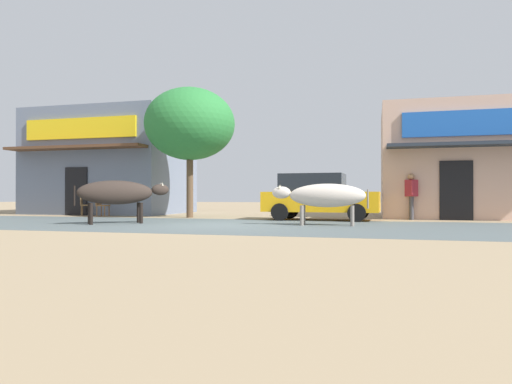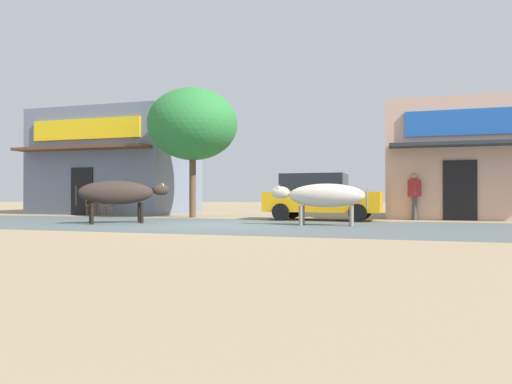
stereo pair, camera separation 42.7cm
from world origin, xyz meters
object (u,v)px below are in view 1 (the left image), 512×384
Objects in this scene: roadside_tree at (190,124)px; cafe_chair_near_tree at (101,204)px; parked_hatchback_car at (319,196)px; cow_near_brown at (118,193)px; pedestrian_by_shop at (411,193)px; cafe_chair_by_doorway at (84,204)px; cow_far_dark at (325,196)px.

roadside_tree reaches higher than cafe_chair_near_tree.
cow_near_brown is at bearing -147.64° from parked_hatchback_car.
cafe_chair_by_doorway is (-13.27, -0.29, -0.46)m from pedestrian_by_shop.
cow_far_dark is 3.07× the size of cafe_chair_by_doorway.
cow_far_dark is 10.18m from cafe_chair_near_tree.
cow_near_brown is 6.16m from cafe_chair_by_doorway.
cow_near_brown is 0.86× the size of cow_far_dark.
parked_hatchback_car reaches higher than cafe_chair_by_doorway.
roadside_tree is 2.09× the size of cow_near_brown.
parked_hatchback_car is 9.12m from cafe_chair_near_tree.
cafe_chair_near_tree is at bearing -13.15° from cafe_chair_by_doorway.
cafe_chair_near_tree is at bearing 179.20° from roadside_tree.
parked_hatchback_car is 4.44× the size of cafe_chair_by_doorway.
roadside_tree reaches higher than pedestrian_by_shop.
cow_near_brown is 5.35m from cafe_chair_near_tree.
parked_hatchback_car is at bearing 100.68° from cow_far_dark.
cow_near_brown is 1.47× the size of pedestrian_by_shop.
cow_far_dark is at bearing -29.90° from roadside_tree.
parked_hatchback_car is 2.46× the size of pedestrian_by_shop.
roadside_tree is 3.07× the size of pedestrian_by_shop.
cow_near_brown is 2.65× the size of cafe_chair_near_tree.
roadside_tree is 8.76m from pedestrian_by_shop.
roadside_tree is 5.54× the size of cafe_chair_by_doorway.
pedestrian_by_shop is 12.33m from cafe_chair_near_tree.
roadside_tree reaches higher than cow_far_dark.
cow_near_brown is 10.12m from pedestrian_by_shop.
cafe_chair_near_tree is (-12.31, -0.52, -0.46)m from pedestrian_by_shop.
cafe_chair_near_tree is 0.99m from cafe_chair_by_doorway.
pedestrian_by_shop is 13.29m from cafe_chair_by_doorway.
pedestrian_by_shop reaches higher than cafe_chair_near_tree.
cow_near_brown is 2.65× the size of cafe_chair_by_doorway.
pedestrian_by_shop is at bearing 3.94° from roadside_tree.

